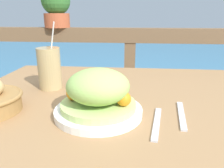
# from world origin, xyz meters

# --- Properties ---
(patio_table) EXTENTS (1.14, 0.99, 0.77)m
(patio_table) POSITION_xyz_m (0.00, 0.00, 0.68)
(patio_table) COLOR #997047
(patio_table) RESTS_ON ground_plane
(railing_fence) EXTENTS (2.80, 0.08, 0.96)m
(railing_fence) POSITION_xyz_m (0.00, 0.79, 0.73)
(railing_fence) COLOR brown
(railing_fence) RESTS_ON ground_plane
(sea_backdrop) EXTENTS (12.00, 4.00, 0.46)m
(sea_backdrop) POSITION_xyz_m (0.00, 3.29, 0.23)
(sea_backdrop) COLOR teal
(sea_backdrop) RESTS_ON ground_plane
(salad_plate) EXTENTS (0.25, 0.25, 0.13)m
(salad_plate) POSITION_xyz_m (-0.07, -0.07, 0.83)
(salad_plate) COLOR white
(salad_plate) RESTS_ON patio_table
(drink_glass) EXTENTS (0.09, 0.09, 0.25)m
(drink_glass) POSITION_xyz_m (-0.29, 0.14, 0.85)
(drink_glass) COLOR tan
(drink_glass) RESTS_ON patio_table
(potted_plant) EXTENTS (0.18, 0.18, 0.26)m
(potted_plant) POSITION_xyz_m (-0.47, 0.79, 1.09)
(potted_plant) COLOR #A34C2D
(potted_plant) RESTS_ON railing_fence
(fork) EXTENTS (0.04, 0.18, 0.00)m
(fork) POSITION_xyz_m (0.09, -0.11, 0.78)
(fork) COLOR silver
(fork) RESTS_ON patio_table
(knife) EXTENTS (0.04, 0.18, 0.00)m
(knife) POSITION_xyz_m (0.16, -0.06, 0.78)
(knife) COLOR silver
(knife) RESTS_ON patio_table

